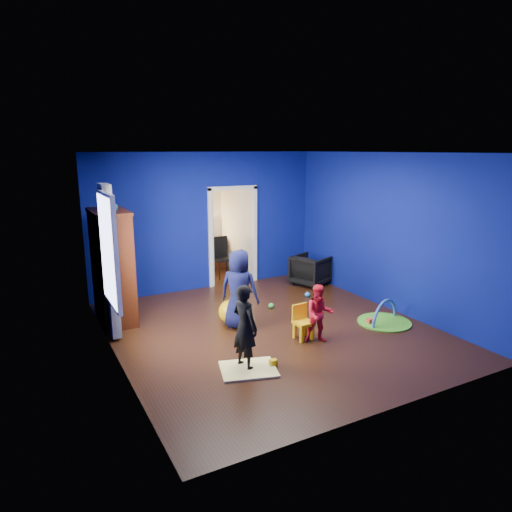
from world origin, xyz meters
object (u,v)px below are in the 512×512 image
toddler_red (319,314)px  hopper_ball (230,312)px  armchair (311,270)px  crt_tv (115,264)px  folding_chair (223,258)px  vase (111,205)px  tv_armoire (112,266)px  play_mat (384,322)px  child_navy (239,289)px  child_black (245,327)px  kid_chair (304,324)px  study_desk (208,254)px

toddler_red → hopper_ball: toddler_red is taller
armchair → toddler_red: size_ratio=0.80×
crt_tv → folding_chair: crt_tv is taller
toddler_red → vase: size_ratio=4.22×
tv_armoire → folding_chair: bearing=30.2°
play_mat → folding_chair: (-1.30, 3.97, 0.45)m
child_navy → play_mat: (2.32, -1.00, -0.66)m
child_black → toddler_red: bearing=-95.3°
child_navy → toddler_red: child_navy is taller
folding_chair → kid_chair: bearing=-94.9°
child_black → child_navy: 1.46m
child_black → tv_armoire: size_ratio=0.61×
armchair → child_black: 4.20m
crt_tv → folding_chair: 3.26m
child_navy → kid_chair: child_navy is taller
armchair → study_desk: (-1.48, 2.42, 0.04)m
crt_tv → play_mat: size_ratio=0.76×
tv_armoire → folding_chair: (2.80, 1.63, -0.52)m
armchair → toddler_red: toddler_red is taller
crt_tv → hopper_ball: crt_tv is taller
folding_chair → vase: bearing=-145.4°
tv_armoire → folding_chair: 3.28m
child_black → kid_chair: (1.26, 0.44, -0.35)m
vase → crt_tv: 1.09m
child_navy → play_mat: child_navy is taller
crt_tv → kid_chair: (2.43, -2.25, -0.77)m
armchair → hopper_ball: armchair is taller
child_black → vase: vase is taller
crt_tv → hopper_ball: 2.17m
vase → tv_armoire: bearing=90.0°
tv_armoire → vase: bearing=-90.0°
armchair → tv_armoire: bearing=71.1°
child_black → play_mat: bearing=-98.0°
vase → study_desk: bearing=45.9°
study_desk → crt_tv: bearing=-136.8°
armchair → folding_chair: size_ratio=0.80×
child_navy → vase: size_ratio=6.16×
vase → child_black: bearing=-63.1°
hopper_ball → study_desk: bearing=73.8°
armchair → study_desk: bearing=10.2°
child_black → tv_armoire: bearing=9.5°
child_black → toddler_red: (1.41, 0.24, -0.13)m
vase → crt_tv: size_ratio=0.31×
child_black → kid_chair: size_ratio=2.39×
toddler_red → tv_armoire: (-2.62, 2.45, 0.52)m
child_navy → kid_chair: size_ratio=2.70×
child_black → play_mat: 2.97m
crt_tv → tv_armoire: bearing=180.0°
vase → tv_armoire: (0.00, 0.30, -1.09)m
kid_chair → play_mat: bearing=-5.9°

